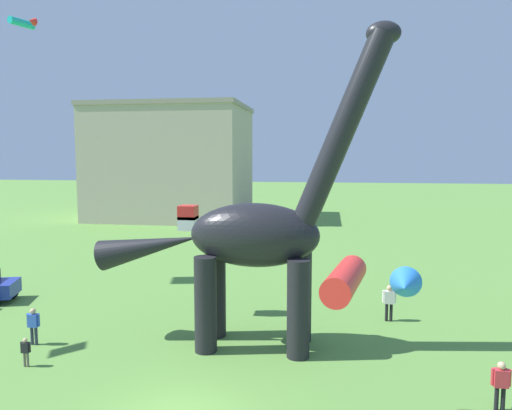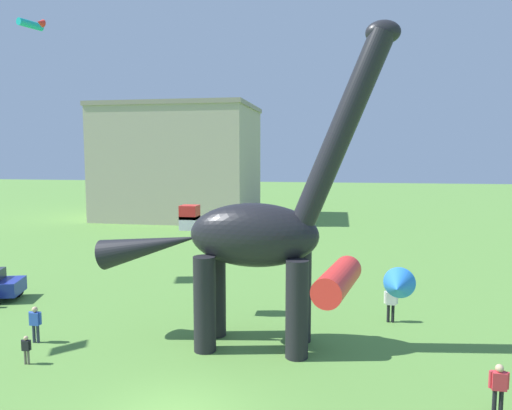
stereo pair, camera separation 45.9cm
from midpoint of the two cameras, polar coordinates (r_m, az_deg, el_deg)
name	(u,v)px [view 1 (the left image)]	position (r m, az deg, el deg)	size (l,w,h in m)	color
dinosaur_sculpture	(253,235)	(18.26, -1.08, -3.58)	(11.53, 2.44, 12.05)	black
person_strolling_adult	(26,349)	(19.35, -26.33, -15.12)	(0.39, 0.17, 1.03)	#6B6056
person_near_flyer	(389,299)	(22.47, 14.97, -10.79)	(0.61, 0.27, 1.63)	black
person_vendor_side	(501,381)	(16.22, 26.32, -18.26)	(0.55, 0.24, 1.48)	black
person_far_spectator	(33,323)	(21.18, -25.52, -12.52)	(0.55, 0.24, 1.46)	#2D3347
kite_mid_left	(188,218)	(22.04, -8.66, -1.50)	(0.78, 0.78, 1.12)	red
kite_mid_right	(357,281)	(12.23, 10.89, -8.86)	(2.48, 2.72, 0.77)	red
kite_high_right	(24,22)	(43.74, -26.16, 18.89)	(2.04, 2.15, 0.61)	#19B2B7
background_building_block	(172,162)	(57.34, -10.19, 5.05)	(17.43, 13.06, 13.15)	#B7A893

